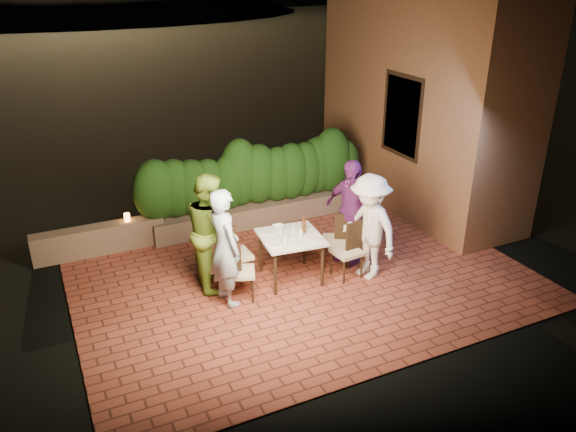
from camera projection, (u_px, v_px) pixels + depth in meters
ground at (304, 279)px, 8.99m from camera, size 400.00×400.00×0.00m
terrace_floor at (291, 268)px, 9.42m from camera, size 7.00×6.00×0.15m
building_wall at (423, 81)px, 11.02m from camera, size 1.60×5.00×5.00m
window_pane at (403, 116)px, 10.51m from camera, size 0.08×1.00×1.40m
window_frame at (403, 116)px, 10.51m from camera, size 0.06×1.15×1.55m
planter at (260, 212)px, 10.87m from camera, size 4.20×0.55×0.40m
hedge at (259, 176)px, 10.57m from camera, size 4.00×0.70×1.10m
parapet at (99, 239)px, 9.68m from camera, size 2.20×0.30×0.50m
hill at (70, 53)px, 60.91m from camera, size 52.00×40.00×22.00m
dining_table at (291, 258)px, 8.81m from camera, size 1.01×1.01×0.75m
plate_nw at (276, 244)px, 8.39m from camera, size 0.22×0.22×0.01m
plate_sw at (269, 232)px, 8.78m from camera, size 0.25×0.25×0.01m
plate_ne at (316, 240)px, 8.53m from camera, size 0.21×0.21×0.01m
plate_se at (304, 226)px, 8.96m from camera, size 0.24×0.24×0.01m
plate_centre at (288, 236)px, 8.65m from camera, size 0.24×0.24×0.01m
plate_front at (301, 245)px, 8.37m from camera, size 0.22×0.22×0.01m
glass_nw at (285, 239)px, 8.43m from camera, size 0.07×0.07×0.11m
glass_sw at (280, 229)px, 8.77m from camera, size 0.06×0.06×0.10m
glass_ne at (301, 234)px, 8.61m from camera, size 0.06×0.06×0.11m
glass_se at (294, 229)px, 8.78m from camera, size 0.06×0.06×0.10m
beer_bottle at (304, 224)px, 8.70m from camera, size 0.06×0.06×0.30m
bowl at (278, 227)px, 8.90m from camera, size 0.20×0.20×0.05m
chair_left_front at (240, 271)px, 8.27m from camera, size 0.53×0.53×0.90m
chair_left_back at (236, 254)px, 8.69m from camera, size 0.46×0.46×0.97m
chair_right_front at (347, 251)px, 8.84m from camera, size 0.46×0.46×0.91m
chair_right_back at (335, 239)px, 9.24m from camera, size 0.57×0.57×0.90m
diner_blue at (225, 247)px, 7.99m from camera, size 0.53×0.71×1.78m
diner_green at (211, 231)px, 8.45m from camera, size 0.79×0.96×1.83m
diner_white at (369, 227)px, 8.70m from camera, size 0.82×1.20×1.72m
diner_purple at (350, 212)px, 9.16m from camera, size 0.71×1.13×1.78m
parapet_lamp at (127, 217)px, 9.75m from camera, size 0.10×0.10×0.14m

